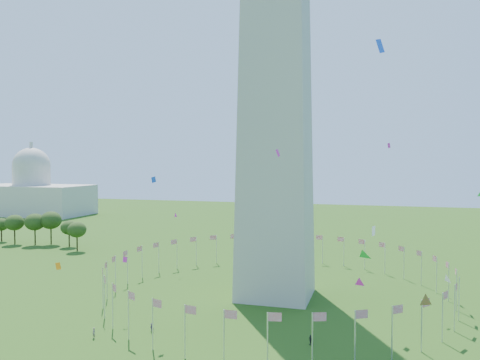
% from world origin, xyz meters
% --- Properties ---
extents(flag_ring, '(80.24, 80.24, 9.00)m').
position_xyz_m(flag_ring, '(-0.00, 50.00, 4.50)').
color(flag_ring, silver).
rests_on(flag_ring, ground).
extents(capitol_building, '(70.00, 35.00, 46.00)m').
position_xyz_m(capitol_building, '(-180.00, 180.00, 23.00)').
color(capitol_building, beige).
rests_on(capitol_building, ground).
extents(kites_aloft, '(107.82, 74.15, 41.85)m').
position_xyz_m(kites_aloft, '(13.60, 25.17, 19.35)').
color(kites_aloft, '#CC2699').
rests_on(kites_aloft, ground).
extents(tree_line_west, '(55.37, 16.18, 12.72)m').
position_xyz_m(tree_line_west, '(-105.56, 91.04, 5.66)').
color(tree_line_west, '#34541C').
rests_on(tree_line_west, ground).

